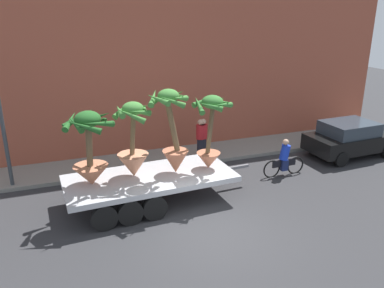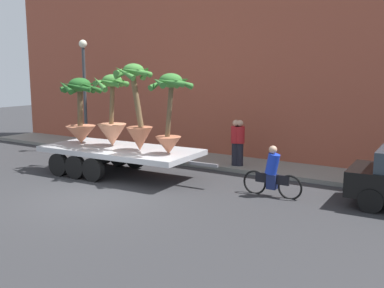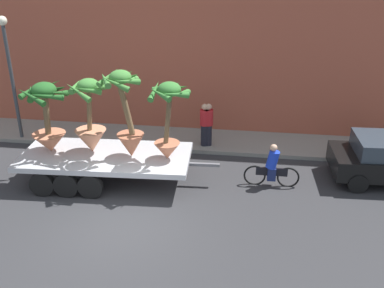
{
  "view_description": "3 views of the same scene",
  "coord_description": "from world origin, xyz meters",
  "views": [
    {
      "loc": [
        -4.03,
        -9.23,
        6.32
      ],
      "look_at": [
        0.63,
        3.48,
        1.57
      ],
      "focal_mm": 36.46,
      "sensor_mm": 36.0,
      "label": 1
    },
    {
      "loc": [
        9.15,
        -9.06,
        3.7
      ],
      "look_at": [
        1.66,
        2.66,
        1.35
      ],
      "focal_mm": 41.67,
      "sensor_mm": 36.0,
      "label": 2
    },
    {
      "loc": [
        3.48,
        -10.41,
        7.46
      ],
      "look_at": [
        1.6,
        3.13,
        1.26
      ],
      "focal_mm": 41.84,
      "sensor_mm": 36.0,
      "label": 3
    }
  ],
  "objects": [
    {
      "name": "building_facade",
      "position": [
        0.0,
        7.8,
        3.92
      ],
      "size": [
        24.0,
        1.2,
        7.84
      ],
      "primitive_type": "cube",
      "color": "#9E4C38",
      "rests_on": "ground"
    },
    {
      "name": "potted_palm_rear",
      "position": [
        0.94,
        2.47,
        2.37
      ],
      "size": [
        1.32,
        1.39,
        2.59
      ],
      "color": "#B26647",
      "rests_on": "flatbed_trailer"
    },
    {
      "name": "pedestrian_far_left",
      "position": [
        1.9,
        5.55,
        1.04
      ],
      "size": [
        0.36,
        0.36,
        1.71
      ],
      "color": "black",
      "rests_on": "sidewalk"
    },
    {
      "name": "potted_palm_middle",
      "position": [
        -0.42,
        2.49,
        2.34
      ],
      "size": [
        1.41,
        1.39,
        2.9
      ],
      "color": "#B26647",
      "rests_on": "flatbed_trailer"
    },
    {
      "name": "ground_plane",
      "position": [
        0.0,
        0.0,
        0.0
      ],
      "size": [
        60.0,
        60.0,
        0.0
      ],
      "primitive_type": "plane",
      "color": "#2D2D30"
    },
    {
      "name": "cyclist",
      "position": [
        4.29,
        2.9,
        0.67
      ],
      "size": [
        1.84,
        0.34,
        1.54
      ],
      "color": "black",
      "rests_on": "ground"
    },
    {
      "name": "potted_palm_front",
      "position": [
        -1.72,
        2.66,
        2.01
      ],
      "size": [
        1.27,
        1.4,
        2.54
      ],
      "color": "tan",
      "rests_on": "flatbed_trailer"
    },
    {
      "name": "potted_palm_extra",
      "position": [
        -3.12,
        2.49,
        2.1
      ],
      "size": [
        1.58,
        1.65,
        2.41
      ],
      "color": "#C17251",
      "rests_on": "flatbed_trailer"
    },
    {
      "name": "flatbed_trailer",
      "position": [
        -1.47,
        2.49,
        0.77
      ],
      "size": [
        6.68,
        2.76,
        0.98
      ],
      "color": "#B7BABF",
      "rests_on": "ground"
    },
    {
      "name": "pedestrian_near_gate",
      "position": [
        1.76,
        5.51,
        1.04
      ],
      "size": [
        0.36,
        0.36,
        1.71
      ],
      "color": "black",
      "rests_on": "sidewalk"
    },
    {
      "name": "street_lamp",
      "position": [
        -5.76,
        5.3,
        3.23
      ],
      "size": [
        0.36,
        0.36,
        4.83
      ],
      "color": "#383D42",
      "rests_on": "sidewalk"
    },
    {
      "name": "sidewalk",
      "position": [
        0.0,
        6.1,
        0.07
      ],
      "size": [
        24.0,
        2.2,
        0.15
      ],
      "primitive_type": "cube",
      "color": "gray",
      "rests_on": "ground"
    }
  ]
}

